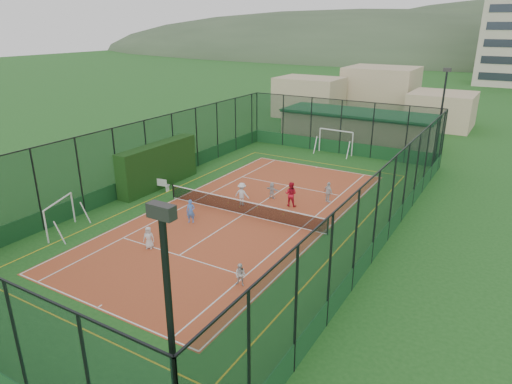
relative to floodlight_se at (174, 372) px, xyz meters
The scene contains 20 objects.
ground 19.15m from the floodlight_se, 117.39° to the left, with size 300.00×300.00×0.00m, color #1E511C.
court_slab 19.14m from the floodlight_se, 117.39° to the left, with size 11.17×23.97×0.01m, color #AD4026.
tennis_net 19.04m from the floodlight_se, 117.39° to the left, with size 11.67×0.12×1.06m, color black, non-canonical shape.
perimeter_fence 18.77m from the floodlight_se, 117.39° to the left, with size 18.12×34.12×5.00m, color black, non-canonical shape.
floodlight_se is the anchor object (origin of this frame).
floodlight_ne 33.20m from the floodlight_se, 90.00° to the left, with size 0.60×0.26×8.25m, color black, non-canonical shape.
clubhouse 39.63m from the floodlight_se, 102.56° to the left, with size 15.20×7.20×3.15m, color tan, non-canonical shape.
distant_hills 166.87m from the floodlight_se, 92.96° to the left, with size 200.00×60.00×24.00m, color #384C33, non-canonical shape.
hedge_left 24.81m from the floodlight_se, 133.20° to the left, with size 1.12×7.47×3.27m, color black.
white_bench 24.11m from the floodlight_se, 133.47° to the left, with size 1.74×0.48×0.98m, color white, non-canonical shape.
futsal_goal_near 18.96m from the floodlight_se, 151.33° to the left, with size 0.87×2.98×1.93m, color white, non-canonical shape.
futsal_goal_far 34.65m from the floodlight_se, 104.95° to the left, with size 3.42×0.99×2.20m, color white, non-canonical shape.
child_near_left 14.97m from the floodlight_se, 136.38° to the left, with size 0.61×0.40×1.25m, color silver.
child_near_mid 17.89m from the floodlight_se, 127.58° to the left, with size 0.53×0.35×1.46m, color #4877CC.
child_near_right 10.88m from the floodlight_se, 114.21° to the left, with size 0.55×0.43×1.13m, color silver.
child_far_left 20.58m from the floodlight_se, 117.99° to the left, with size 1.02×0.58×1.57m, color silver.
child_far_right 22.17m from the floodlight_se, 102.51° to the left, with size 0.84×0.35×1.44m, color silver.
child_far_back 22.08m from the floodlight_se, 112.74° to the left, with size 1.05×0.33×1.13m, color silver.
coach 20.83m from the floodlight_se, 108.85° to the left, with size 0.82×0.64×1.69m, color red.
tennis_balls 20.34m from the floodlight_se, 116.43° to the left, with size 4.19×0.62×0.07m.
Camera 1 is at (14.43, -22.78, 11.59)m, focal length 32.00 mm.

